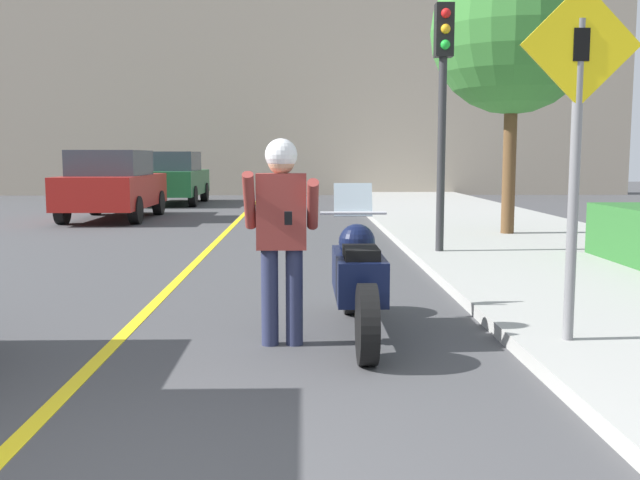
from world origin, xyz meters
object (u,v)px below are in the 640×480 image
object	(u,v)px
street_tree	(513,32)
parked_car_green	(173,178)
traffic_light	(443,81)
person_biker	(282,221)
crossing_sign	(577,129)
parked_car_red	(113,184)
motorcycle	(358,278)

from	to	relation	value
street_tree	parked_car_green	world-z (taller)	street_tree
traffic_light	parked_car_green	distance (m)	14.10
person_biker	parked_car_green	size ratio (longest dim) A/B	0.40
crossing_sign	street_tree	distance (m)	8.11
traffic_light	street_tree	bearing A→B (deg)	54.86
person_biker	parked_car_red	size ratio (longest dim) A/B	0.40
motorcycle	street_tree	bearing A→B (deg)	64.64
traffic_light	person_biker	bearing A→B (deg)	-114.71
traffic_light	parked_car_red	xyz separation A→B (m)	(-6.68, 6.93, -1.78)
person_biker	street_tree	size ratio (longest dim) A/B	0.33
street_tree	parked_car_green	size ratio (longest dim) A/B	1.22
parked_car_red	person_biker	bearing A→B (deg)	-69.31
parked_car_red	parked_car_green	world-z (taller)	same
traffic_light	parked_car_green	world-z (taller)	traffic_light
motorcycle	person_biker	world-z (taller)	person_biker
motorcycle	parked_car_red	bearing A→B (deg)	113.95
crossing_sign	parked_car_green	bearing A→B (deg)	109.38
traffic_light	motorcycle	bearing A→B (deg)	-109.26
crossing_sign	street_tree	xyz separation A→B (m)	(1.73, 7.67, 2.02)
person_biker	traffic_light	world-z (taller)	traffic_light
person_biker	parked_car_green	bearing A→B (deg)	102.97
crossing_sign	parked_car_green	distance (m)	18.82
street_tree	parked_car_red	size ratio (longest dim) A/B	1.22
person_biker	traffic_light	bearing A→B (deg)	65.29
crossing_sign	parked_car_red	size ratio (longest dim) A/B	0.64
parked_car_red	parked_car_green	distance (m)	5.61
parked_car_red	street_tree	bearing A→B (deg)	-27.99
crossing_sign	parked_car_green	world-z (taller)	crossing_sign
person_biker	traffic_light	xyz separation A→B (m)	(2.23, 4.85, 1.61)
parked_car_green	person_biker	bearing A→B (deg)	-77.03
motorcycle	person_biker	distance (m)	0.89
crossing_sign	person_biker	bearing A→B (deg)	170.96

